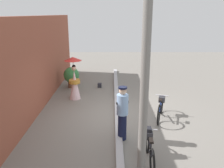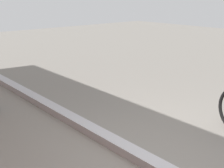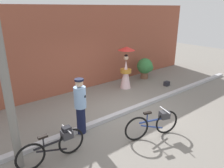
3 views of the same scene
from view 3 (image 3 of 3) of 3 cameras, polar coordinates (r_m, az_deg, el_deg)
ground_plane at (r=7.56m, az=3.37°, el=-7.79°), size 30.00×30.00×0.00m
building_wall at (r=9.45m, az=-9.61°, el=9.11°), size 14.00×0.40×3.58m
sidewalk_curb at (r=7.53m, az=3.38°, el=-7.38°), size 14.00×0.20×0.12m
bicycle_near_officer at (r=6.24m, az=11.11°, el=-10.19°), size 1.63×0.63×0.81m
bicycle_far_side at (r=5.44m, az=-14.75°, el=-15.28°), size 1.69×0.48×0.78m
person_officer at (r=6.14m, az=-8.40°, el=-5.55°), size 0.34×0.37×1.66m
person_with_parasol at (r=9.60m, az=3.71°, el=4.18°), size 0.75×0.75×1.88m
potted_plant_by_door at (r=11.15m, az=8.83°, el=4.50°), size 0.81×0.79×1.05m
backpack_on_pavement at (r=10.41m, az=14.33°, el=0.14°), size 0.25×0.20×0.20m
utility_pole at (r=4.70m, az=-26.97°, el=4.21°), size 0.18×0.18×4.80m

